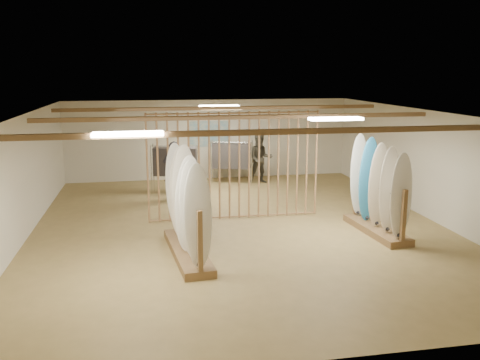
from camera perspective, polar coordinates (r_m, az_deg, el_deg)
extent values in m
plane|color=#A1864E|center=(12.61, 0.00, -5.34)|extent=(12.00, 12.00, 0.00)
plane|color=gray|center=(12.07, 0.00, 7.45)|extent=(12.00, 12.00, 0.00)
plane|color=silver|center=(18.12, -3.46, 4.57)|extent=(12.00, 0.00, 12.00)
plane|color=silver|center=(6.67, 9.52, -9.07)|extent=(12.00, 0.00, 12.00)
plane|color=silver|center=(12.39, -23.38, 0.02)|extent=(0.00, 12.00, 12.00)
plane|color=silver|center=(14.04, 20.50, 1.58)|extent=(0.00, 12.00, 12.00)
cube|color=brown|center=(12.08, 0.00, 7.07)|extent=(9.50, 6.12, 0.10)
cube|color=white|center=(12.07, 0.00, 7.16)|extent=(1.20, 0.35, 0.06)
cylinder|color=#A57A50|center=(12.85, -10.35, 1.24)|extent=(0.05, 0.05, 2.78)
cylinder|color=#A57A50|center=(12.86, -9.20, 1.28)|extent=(0.05, 0.05, 2.78)
cylinder|color=#A57A50|center=(12.86, -8.04, 1.32)|extent=(0.05, 0.05, 2.78)
cylinder|color=#A57A50|center=(12.88, -6.89, 1.37)|extent=(0.05, 0.05, 2.78)
cylinder|color=#A57A50|center=(12.89, -5.75, 1.41)|extent=(0.05, 0.05, 2.78)
cylinder|color=#A57A50|center=(12.92, -4.60, 1.45)|extent=(0.05, 0.05, 2.78)
cylinder|color=#A57A50|center=(12.94, -3.46, 1.49)|extent=(0.05, 0.05, 2.78)
cylinder|color=#A57A50|center=(12.98, -2.33, 1.53)|extent=(0.05, 0.05, 2.78)
cylinder|color=#A57A50|center=(13.02, -1.20, 1.57)|extent=(0.05, 0.05, 2.78)
cylinder|color=#A57A50|center=(13.06, -0.08, 1.61)|extent=(0.05, 0.05, 2.78)
cylinder|color=#A57A50|center=(13.11, 1.03, 1.65)|extent=(0.05, 0.05, 2.78)
cylinder|color=#A57A50|center=(13.16, 2.14, 1.68)|extent=(0.05, 0.05, 2.78)
cylinder|color=#A57A50|center=(13.22, 3.23, 1.72)|extent=(0.05, 0.05, 2.78)
cylinder|color=#A57A50|center=(13.28, 4.32, 1.75)|extent=(0.05, 0.05, 2.78)
cylinder|color=#A57A50|center=(13.35, 5.39, 1.79)|extent=(0.05, 0.05, 2.78)
cylinder|color=#A57A50|center=(13.42, 6.46, 1.82)|extent=(0.05, 0.05, 2.78)
cylinder|color=#A57A50|center=(13.50, 7.51, 1.85)|extent=(0.05, 0.05, 2.78)
cylinder|color=#A57A50|center=(13.58, 8.55, 1.88)|extent=(0.05, 0.05, 2.78)
cube|color=teal|center=(18.08, -3.46, 5.19)|extent=(1.40, 0.03, 0.90)
cube|color=brown|center=(10.80, -5.90, -7.99)|extent=(0.88, 2.80, 0.17)
cylinder|color=black|center=(10.49, -6.03, -2.73)|extent=(0.28, 2.69, 0.01)
ellipsoid|color=white|center=(9.36, -4.74, -4.02)|extent=(0.54, 0.12, 2.05)
ellipsoid|color=white|center=(9.80, -5.30, -3.28)|extent=(0.54, 0.12, 2.05)
ellipsoid|color=white|center=(10.25, -5.80, -2.61)|extent=(0.54, 0.12, 2.05)
ellipsoid|color=silver|center=(10.70, -6.26, -1.99)|extent=(0.54, 0.12, 2.05)
ellipsoid|color=silver|center=(11.15, -6.68, -1.42)|extent=(0.54, 0.12, 2.05)
ellipsoid|color=white|center=(11.60, -7.08, -0.89)|extent=(0.54, 0.12, 2.05)
cube|color=brown|center=(12.62, 15.04, -5.38)|extent=(0.78, 2.33, 0.16)
cylinder|color=black|center=(12.36, 15.29, -0.91)|extent=(0.19, 2.23, 0.01)
ellipsoid|color=white|center=(11.56, 17.65, -1.53)|extent=(0.53, 0.11, 2.02)
ellipsoid|color=silver|center=(11.94, 16.44, -1.02)|extent=(0.53, 0.11, 2.02)
ellipsoid|color=silver|center=(12.34, 15.31, -0.54)|extent=(0.53, 0.11, 2.02)
ellipsoid|color=#2D8CD1|center=(12.74, 14.25, -0.09)|extent=(0.53, 0.11, 2.02)
ellipsoid|color=white|center=(13.14, 13.26, 0.33)|extent=(0.53, 0.11, 2.02)
cylinder|color=silver|center=(15.96, -7.35, 3.80)|extent=(1.42, 0.32, 0.03)
cube|color=black|center=(16.04, -7.30, 2.07)|extent=(1.39, 0.63, 0.88)
cylinder|color=silver|center=(16.08, -7.28, 1.25)|extent=(0.03, 0.03, 1.55)
cylinder|color=silver|center=(17.16, -0.97, 4.24)|extent=(1.33, 0.41, 0.03)
cube|color=black|center=(17.23, -0.97, 2.71)|extent=(1.32, 0.69, 0.84)
cylinder|color=silver|center=(17.27, -0.96, 1.98)|extent=(0.03, 0.03, 1.47)
imported|color=#25242C|center=(15.16, -7.40, 1.47)|extent=(0.81, 0.61, 2.01)
imported|color=#3A372C|center=(17.37, 2.31, 2.78)|extent=(1.00, 0.81, 1.92)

